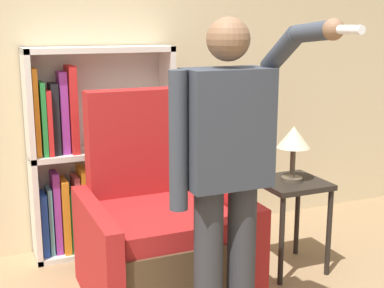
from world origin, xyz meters
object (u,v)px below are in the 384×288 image
object	(u,v)px
bookcase	(86,158)
table_lamp	(294,141)
armchair	(161,233)
side_table	(291,197)
person_standing	(227,170)

from	to	relation	value
bookcase	table_lamp	world-z (taller)	bookcase
armchair	table_lamp	world-z (taller)	armchair
bookcase	side_table	world-z (taller)	bookcase
person_standing	side_table	world-z (taller)	person_standing
table_lamp	armchair	bearing A→B (deg)	175.99
bookcase	table_lamp	bearing A→B (deg)	-35.03
side_table	table_lamp	bearing A→B (deg)	45.00
side_table	armchair	bearing A→B (deg)	175.99
person_standing	table_lamp	distance (m)	1.10
armchair	side_table	distance (m)	0.95
armchair	person_standing	size ratio (longest dim) A/B	0.74
armchair	person_standing	distance (m)	0.97
person_standing	side_table	bearing A→B (deg)	38.88
person_standing	side_table	distance (m)	1.19
armchair	person_standing	xyz separation A→B (m)	(0.08, -0.75, 0.60)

